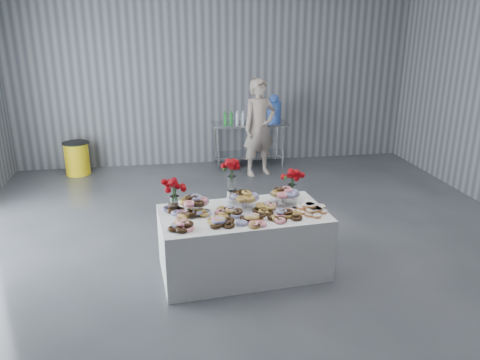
# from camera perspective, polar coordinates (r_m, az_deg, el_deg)

# --- Properties ---
(ground) EXTENTS (9.00, 9.00, 0.00)m
(ground) POSITION_cam_1_polar(r_m,az_deg,el_deg) (5.82, 2.54, -10.36)
(ground) COLOR #37393E
(ground) RESTS_ON ground
(room_walls) EXTENTS (8.04, 9.04, 4.02)m
(room_walls) POSITION_cam_1_polar(r_m,az_deg,el_deg) (5.10, -0.32, 16.62)
(room_walls) COLOR gray
(room_walls) RESTS_ON ground
(display_table) EXTENTS (1.98, 1.16, 0.75)m
(display_table) POSITION_cam_1_polar(r_m,az_deg,el_deg) (5.54, 0.39, -7.57)
(display_table) COLOR white
(display_table) RESTS_ON ground
(prep_table) EXTENTS (1.50, 0.60, 0.90)m
(prep_table) POSITION_cam_1_polar(r_m,az_deg,el_deg) (9.48, 1.12, 5.35)
(prep_table) COLOR silver
(prep_table) RESTS_ON ground
(donut_mounds) EXTENTS (1.87, 0.95, 0.09)m
(donut_mounds) POSITION_cam_1_polar(r_m,az_deg,el_deg) (5.32, 0.50, -3.75)
(donut_mounds) COLOR #C09646
(donut_mounds) RESTS_ON display_table
(cake_stand_left) EXTENTS (0.36, 0.36, 0.17)m
(cake_stand_left) POSITION_cam_1_polar(r_m,az_deg,el_deg) (5.36, -5.70, -2.55)
(cake_stand_left) COLOR silver
(cake_stand_left) RESTS_ON display_table
(cake_stand_mid) EXTENTS (0.36, 0.36, 0.17)m
(cake_stand_mid) POSITION_cam_1_polar(r_m,az_deg,el_deg) (5.47, 0.52, -2.00)
(cake_stand_mid) COLOR silver
(cake_stand_mid) RESTS_ON display_table
(cake_stand_right) EXTENTS (0.36, 0.36, 0.17)m
(cake_stand_right) POSITION_cam_1_polar(r_m,az_deg,el_deg) (5.61, 5.46, -1.54)
(cake_stand_right) COLOR silver
(cake_stand_right) RESTS_ON display_table
(danish_pile) EXTENTS (0.48, 0.48, 0.11)m
(danish_pile) POSITION_cam_1_polar(r_m,az_deg,el_deg) (5.45, 8.47, -3.26)
(danish_pile) COLOR white
(danish_pile) RESTS_ON display_table
(bouquet_left) EXTENTS (0.26, 0.26, 0.42)m
(bouquet_left) POSITION_cam_1_polar(r_m,az_deg,el_deg) (5.38, -8.03, -0.80)
(bouquet_left) COLOR white
(bouquet_left) RESTS_ON display_table
(bouquet_right) EXTENTS (0.26, 0.26, 0.42)m
(bouquet_right) POSITION_cam_1_polar(r_m,az_deg,el_deg) (5.74, 6.42, 0.56)
(bouquet_right) COLOR white
(bouquet_right) RESTS_ON display_table
(bouquet_center) EXTENTS (0.26, 0.26, 0.57)m
(bouquet_center) POSITION_cam_1_polar(r_m,az_deg,el_deg) (5.55, -1.00, 0.93)
(bouquet_center) COLOR silver
(bouquet_center) RESTS_ON display_table
(water_jug) EXTENTS (0.28, 0.28, 0.55)m
(water_jug) POSITION_cam_1_polar(r_m,az_deg,el_deg) (9.47, 4.15, 8.57)
(water_jug) COLOR #4374E6
(water_jug) RESTS_ON prep_table
(drink_bottles) EXTENTS (0.54, 0.08, 0.27)m
(drink_bottles) POSITION_cam_1_polar(r_m,az_deg,el_deg) (9.24, -0.71, 7.63)
(drink_bottles) COLOR #268C33
(drink_bottles) RESTS_ON prep_table
(person) EXTENTS (0.77, 0.63, 1.84)m
(person) POSITION_cam_1_polar(r_m,az_deg,el_deg) (8.88, 2.38, 6.40)
(person) COLOR #CC8C93
(person) RESTS_ON ground
(trash_barrel) EXTENTS (0.49, 0.49, 0.64)m
(trash_barrel) POSITION_cam_1_polar(r_m,az_deg,el_deg) (9.55, -19.25, 2.52)
(trash_barrel) COLOR yellow
(trash_barrel) RESTS_ON ground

